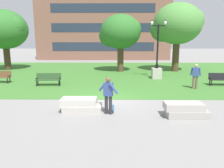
% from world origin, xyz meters
% --- Properties ---
extents(ground_plane, '(140.00, 140.00, 0.00)m').
position_xyz_m(ground_plane, '(0.00, 0.00, 0.00)').
color(ground_plane, gray).
extents(grass_lawn, '(40.00, 20.00, 0.02)m').
position_xyz_m(grass_lawn, '(0.00, 10.00, 0.01)').
color(grass_lawn, '#3D752D').
rests_on(grass_lawn, ground).
extents(concrete_block_center, '(1.89, 0.90, 0.64)m').
position_xyz_m(concrete_block_center, '(-1.12, -2.05, 0.31)').
color(concrete_block_center, '#B2ADA3').
rests_on(concrete_block_center, ground).
extents(concrete_block_left, '(1.90, 0.90, 0.64)m').
position_xyz_m(concrete_block_left, '(3.60, -2.72, 0.31)').
color(concrete_block_left, '#9E9991').
rests_on(concrete_block_left, ground).
extents(person_skateboarder, '(0.94, 0.73, 1.71)m').
position_xyz_m(person_skateboarder, '(0.20, -2.39, 0.97)').
color(person_skateboarder, '#28282D').
rests_on(person_skateboarder, ground).
extents(skateboard, '(0.26, 1.02, 0.14)m').
position_xyz_m(skateboard, '(0.35, -1.89, 0.09)').
color(skateboard, '#2D4C75').
rests_on(skateboard, ground).
extents(park_bench_near_left, '(1.83, 0.63, 0.90)m').
position_xyz_m(park_bench_near_left, '(-4.38, 3.77, 0.54)').
color(park_bench_near_left, '#284723').
rests_on(park_bench_near_left, grass_lawn).
extents(park_bench_near_right, '(1.82, 0.62, 0.90)m').
position_xyz_m(park_bench_near_right, '(8.37, 3.98, 0.54)').
color(park_bench_near_right, black).
rests_on(park_bench_near_right, grass_lawn).
extents(park_bench_far_left, '(1.85, 0.72, 0.90)m').
position_xyz_m(park_bench_far_left, '(-8.56, 4.87, 0.54)').
color(park_bench_far_left, brown).
rests_on(park_bench_far_left, grass_lawn).
extents(lamp_post_center, '(1.32, 0.80, 4.96)m').
position_xyz_m(lamp_post_center, '(4.13, 6.86, 1.03)').
color(lamp_post_center, '#ADA89E').
rests_on(lamp_post_center, grass_lawn).
extents(tree_near_right, '(5.19, 4.94, 7.03)m').
position_xyz_m(tree_near_right, '(6.88, 11.32, 4.86)').
color(tree_near_right, '#4C3823').
rests_on(tree_near_right, grass_lawn).
extents(tree_near_left, '(5.20, 4.95, 6.51)m').
position_xyz_m(tree_near_left, '(-11.56, 12.35, 4.35)').
color(tree_near_left, '#42301E').
rests_on(tree_near_left, grass_lawn).
extents(tree_far_right, '(4.33, 4.13, 5.88)m').
position_xyz_m(tree_far_right, '(1.05, 11.08, 4.07)').
color(tree_far_right, '#4C3823').
rests_on(tree_far_right, grass_lawn).
extents(person_bystander_near_lawn, '(0.70, 0.36, 1.71)m').
position_xyz_m(person_bystander_near_lawn, '(6.01, 2.84, 0.98)').
color(person_bystander_near_lawn, brown).
rests_on(person_bystander_near_lawn, grass_lawn).
extents(building_facade_distant, '(22.03, 1.03, 11.57)m').
position_xyz_m(building_facade_distant, '(-1.40, 24.50, 5.78)').
color(building_facade_distant, brown).
rests_on(building_facade_distant, ground).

